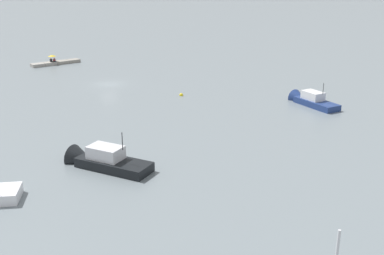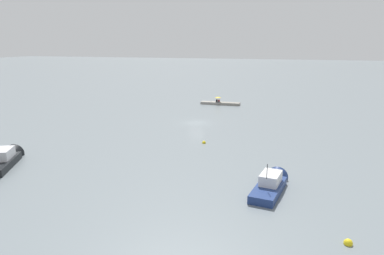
% 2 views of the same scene
% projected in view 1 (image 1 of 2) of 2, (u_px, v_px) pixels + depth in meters
% --- Properties ---
extents(ground_plane, '(500.00, 500.00, 0.00)m').
position_uv_depth(ground_plane, '(109.00, 84.00, 71.13)').
color(ground_plane, slate).
extents(seawall_pier, '(9.07, 1.76, 0.57)m').
position_uv_depth(seawall_pier, '(56.00, 63.00, 86.02)').
color(seawall_pier, gray).
rests_on(seawall_pier, ground_plane).
extents(person_seated_maroon_left, '(0.43, 0.63, 0.73)m').
position_uv_depth(person_seated_maroon_left, '(55.00, 60.00, 85.51)').
color(person_seated_maroon_left, '#1E2333').
rests_on(person_seated_maroon_left, seawall_pier).
extents(person_seated_dark_right, '(0.43, 0.63, 0.73)m').
position_uv_depth(person_seated_dark_right, '(51.00, 61.00, 85.33)').
color(person_seated_dark_right, '#1E2333').
rests_on(person_seated_dark_right, seawall_pier).
extents(umbrella_open_yellow, '(1.40, 1.40, 1.30)m').
position_uv_depth(umbrella_open_yellow, '(52.00, 56.00, 85.25)').
color(umbrella_open_yellow, black).
rests_on(umbrella_open_yellow, seawall_pier).
extents(motorboat_navy_near, '(3.30, 7.55, 4.10)m').
position_uv_depth(motorboat_navy_near, '(310.00, 101.00, 60.36)').
color(motorboat_navy_near, navy).
rests_on(motorboat_navy_near, ground_plane).
extents(motorboat_black_far, '(5.60, 8.29, 4.49)m').
position_uv_depth(motorboat_black_far, '(102.00, 161.00, 41.22)').
color(motorboat_black_far, black).
rests_on(motorboat_black_far, ground_plane).
extents(mooring_buoy_mid, '(0.52, 0.52, 0.52)m').
position_uv_depth(mooring_buoy_mid, '(181.00, 95.00, 64.64)').
color(mooring_buoy_mid, yellow).
rests_on(mooring_buoy_mid, ground_plane).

